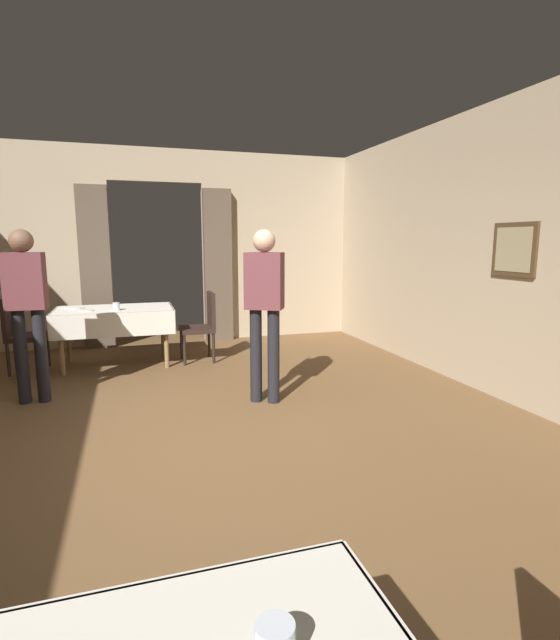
% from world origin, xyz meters
% --- Properties ---
extents(ground, '(10.08, 10.08, 0.00)m').
position_xyz_m(ground, '(0.00, 0.00, 0.00)').
color(ground, brown).
extents(wall_right, '(0.16, 8.40, 3.00)m').
position_xyz_m(wall_right, '(3.20, -0.00, 1.50)').
color(wall_right, tan).
rests_on(wall_right, ground).
extents(wall_back, '(6.40, 0.27, 3.00)m').
position_xyz_m(wall_back, '(0.00, 4.18, 1.51)').
color(wall_back, tan).
rests_on(wall_back, ground).
extents(dining_table_mid, '(1.47, 0.90, 0.75)m').
position_xyz_m(dining_table_mid, '(-0.65, 2.89, 0.65)').
color(dining_table_mid, olive).
rests_on(dining_table_mid, ground).
extents(chair_mid_right, '(0.45, 0.44, 0.93)m').
position_xyz_m(chair_mid_right, '(0.47, 2.77, 0.52)').
color(chair_mid_right, black).
rests_on(chair_mid_right, ground).
extents(chair_mid_left, '(0.44, 0.44, 0.93)m').
position_xyz_m(chair_mid_left, '(-1.77, 2.88, 0.52)').
color(chair_mid_left, black).
rests_on(chair_mid_left, ground).
extents(plate_mid_a, '(0.24, 0.24, 0.01)m').
position_xyz_m(plate_mid_a, '(-1.14, 3.03, 0.76)').
color(plate_mid_a, white).
rests_on(plate_mid_a, dining_table_mid).
extents(glass_mid_b, '(0.08, 0.08, 0.10)m').
position_xyz_m(glass_mid_b, '(-0.62, 2.67, 0.80)').
color(glass_mid_b, silver).
rests_on(glass_mid_b, dining_table_mid).
extents(plate_mid_c, '(0.18, 0.18, 0.01)m').
position_xyz_m(plate_mid_c, '(-0.98, 2.76, 0.76)').
color(plate_mid_c, white).
rests_on(plate_mid_c, dining_table_mid).
extents(person_waiter_by_doorway, '(0.42, 0.37, 1.72)m').
position_xyz_m(person_waiter_by_doorway, '(0.81, 0.91, 1.02)').
color(person_waiter_by_doorway, black).
rests_on(person_waiter_by_doorway, ground).
extents(person_diner_standing_aside, '(0.37, 0.24, 1.72)m').
position_xyz_m(person_diner_standing_aside, '(-1.41, 1.59, 1.02)').
color(person_diner_standing_aside, black).
rests_on(person_diner_standing_aside, ground).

